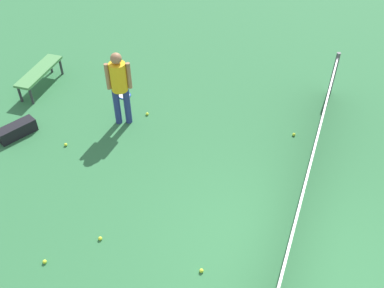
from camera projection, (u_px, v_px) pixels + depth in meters
ground_plane at (286, 260)px, 6.83m from camera, size 40.00×40.00×0.00m
court_net at (291, 241)px, 6.50m from camera, size 10.09×0.09×1.07m
player_near_side at (119, 83)px, 8.82m from camera, size 0.45×0.51×1.70m
tennis_racket_near_player at (124, 96)px, 10.21m from camera, size 0.59×0.44×0.03m
tennis_ball_near_player at (100, 238)px, 7.10m from camera, size 0.07×0.07×0.07m
tennis_ball_by_net at (294, 134)px, 9.11m from camera, size 0.07×0.07×0.07m
tennis_ball_midcourt at (45, 262)px, 6.77m from camera, size 0.07×0.07×0.07m
tennis_ball_baseline at (147, 114)px, 9.65m from camera, size 0.07×0.07×0.07m
tennis_ball_stray_left at (201, 271)px, 6.65m from camera, size 0.07×0.07×0.07m
tennis_ball_stray_right at (66, 145)px, 8.87m from camera, size 0.07×0.07×0.07m
courtside_bench at (39, 72)px, 10.24m from camera, size 1.53×0.51×0.48m
equipment_bag at (15, 131)px, 9.03m from camera, size 0.84×0.58×0.28m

